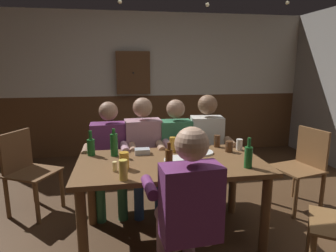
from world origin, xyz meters
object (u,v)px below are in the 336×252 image
condiment_caddy (142,151)px  person_3 (208,144)px  bottle_2 (91,146)px  bottle_3 (114,144)px  plate_0 (179,160)px  person_2 (177,148)px  pint_glass_0 (124,161)px  pint_glass_5 (173,145)px  pint_glass_1 (217,141)px  dining_table (171,173)px  table_candle (115,167)px  chair_empty_near_left (27,169)px  bottle_1 (248,156)px  person_0 (110,152)px  pint_glass_4 (229,146)px  wall_dart_cabinet (133,73)px  chair_empty_far_end (303,165)px  pint_glass_2 (123,170)px  person_4 (187,204)px  person_1 (144,148)px  bottle_0 (169,159)px  plate_1 (202,152)px  pint_glass_3 (239,145)px

condiment_caddy → person_3: bearing=28.4°
bottle_2 → bottle_3: size_ratio=0.91×
plate_0 → person_2: bearing=80.7°
pint_glass_0 → pint_glass_5: size_ratio=0.94×
person_3 → bottle_2: person_3 is taller
pint_glass_0 → pint_glass_1: size_ratio=1.12×
person_2 → person_3: size_ratio=0.96×
dining_table → table_candle: size_ratio=20.27×
person_2 → chair_empty_near_left: person_2 is taller
bottle_1 → dining_table: bearing=156.2°
person_0 → pint_glass_4: bearing=156.1°
wall_dart_cabinet → pint_glass_4: bearing=-71.7°
chair_empty_far_end → pint_glass_2: (-1.96, -0.73, 0.34)m
person_4 → plate_0: person_4 is taller
dining_table → pint_glass_0: (-0.40, -0.12, 0.18)m
person_2 → plate_0: 0.68m
dining_table → bottle_3: (-0.49, 0.23, 0.22)m
table_candle → pint_glass_1: (1.02, 0.54, 0.02)m
pint_glass_1 → pint_glass_2: size_ratio=0.80×
person_3 → wall_dart_cabinet: (-0.73, 1.91, 0.75)m
condiment_caddy → plate_0: bearing=-40.4°
person_1 → person_2: bearing=175.2°
person_3 → bottle_0: person_3 is taller
plate_1 → pint_glass_3: 0.40m
bottle_0 → pint_glass_3: 0.89m
person_0 → person_2: bearing=178.5°
pint_glass_5 → plate_0: bearing=-88.2°
person_4 → pint_glass_2: size_ratio=7.85×
table_candle → pint_glass_1: 1.16m
person_4 → plate_1: person_4 is taller
person_4 → bottle_3: size_ratio=4.68×
pint_glass_4 → bottle_2: bearing=175.6°
wall_dart_cabinet → plate_1: bearing=-77.7°
person_4 → pint_glass_2: bearing=139.1°
person_1 → bottle_0: person_1 is taller
table_candle → pint_glass_4: pint_glass_4 is taller
pint_glass_1 → pint_glass_3: bearing=-38.7°
dining_table → bottle_0: size_ratio=7.17×
plate_1 → person_0: bearing=151.5°
pint_glass_2 → pint_glass_3: (1.14, 0.58, -0.02)m
bottle_3 → plate_1: bearing=-3.6°
pint_glass_2 → pint_glass_3: 1.28m
table_candle → pint_glass_2: size_ratio=0.52×
condiment_caddy → pint_glass_0: pint_glass_0 is taller
person_2 → pint_glass_2: size_ratio=7.78×
table_candle → wall_dart_cabinet: size_ratio=0.11×
person_1 → condiment_caddy: (-0.05, -0.41, 0.09)m
pint_glass_0 → person_2: bearing=53.0°
bottle_2 → bottle_3: (0.21, -0.05, 0.02)m
pint_glass_4 → wall_dart_cabinet: (-0.79, 2.40, 0.64)m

